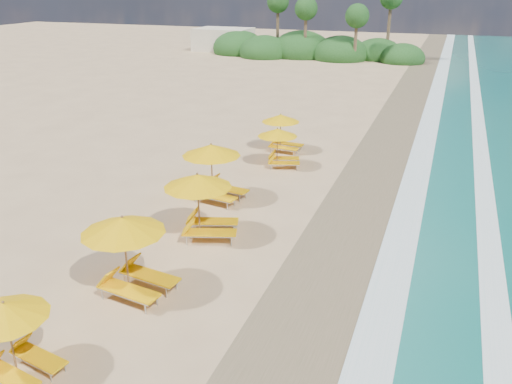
% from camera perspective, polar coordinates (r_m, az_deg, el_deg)
% --- Properties ---
extents(ground, '(160.00, 160.00, 0.00)m').
position_cam_1_polar(ground, '(20.88, 0.00, -3.06)').
color(ground, tan).
rests_on(ground, ground).
extents(wet_sand, '(4.00, 160.00, 0.01)m').
position_cam_1_polar(wet_sand, '(20.00, 10.86, -4.64)').
color(wet_sand, '#846E4F').
rests_on(wet_sand, ground).
extents(surf_foam, '(4.00, 160.00, 0.01)m').
position_cam_1_polar(surf_foam, '(19.84, 18.59, -5.63)').
color(surf_foam, white).
rests_on(surf_foam, ground).
extents(station_0, '(2.41, 2.30, 2.02)m').
position_cam_1_polar(station_0, '(13.95, -24.47, -13.77)').
color(station_0, olive).
rests_on(station_0, ground).
extents(station_1, '(2.94, 2.79, 2.51)m').
position_cam_1_polar(station_1, '(16.09, -13.28, -6.15)').
color(station_1, olive).
rests_on(station_1, ground).
extents(station_2, '(3.15, 3.08, 2.48)m').
position_cam_1_polar(station_2, '(19.16, -5.60, -0.99)').
color(station_2, olive).
rests_on(station_2, ground).
extents(station_3, '(2.97, 2.83, 2.49)m').
position_cam_1_polar(station_3, '(22.40, -4.34, 2.51)').
color(station_3, olive).
rests_on(station_3, ground).
extents(station_4, '(2.55, 2.49, 2.01)m').
position_cam_1_polar(station_4, '(26.56, 2.63, 5.06)').
color(station_4, olive).
rests_on(station_4, ground).
extents(station_5, '(2.36, 2.21, 2.08)m').
position_cam_1_polar(station_5, '(29.04, 2.93, 6.60)').
color(station_5, olive).
rests_on(station_5, ground).
extents(treeline, '(25.80, 8.80, 9.74)m').
position_cam_1_polar(treeline, '(65.86, 5.64, 14.99)').
color(treeline, '#163D14').
rests_on(treeline, ground).
extents(beach_building, '(7.00, 5.00, 2.80)m').
position_cam_1_polar(beach_building, '(72.07, -3.50, 15.96)').
color(beach_building, beige).
rests_on(beach_building, ground).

